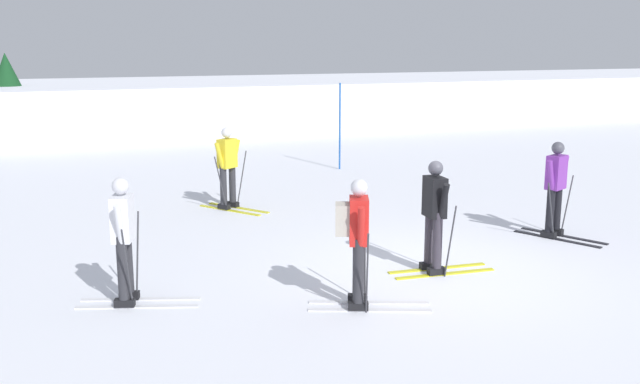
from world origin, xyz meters
The scene contains 9 objects.
ground_plane centered at (0.00, 0.00, 0.00)m, with size 120.00×120.00×0.00m, color white.
far_snow_ridge centered at (0.00, 20.69, 0.93)m, with size 80.00×9.23×1.86m, color white.
skier_purple centered at (3.00, 0.97, 0.92)m, with size 1.01×1.61×1.71m.
skier_red centered at (-1.71, -0.85, 0.96)m, with size 1.62×0.97×1.71m.
skier_yellow centered at (-1.81, 5.27, 0.92)m, with size 1.20×1.53×1.71m.
skier_black centered at (-0.04, 0.01, 0.92)m, with size 1.63×1.00×1.71m.
skier_white centered at (-4.47, 0.39, 0.92)m, with size 1.63×0.95×1.71m.
trail_marker_pole centered at (2.25, 8.77, 1.18)m, with size 0.05×0.05×2.35m, color #1E56AD.
conifer_far_right centered at (-6.29, 19.74, 1.89)m, with size 1.93×1.93×3.07m.
Camera 1 is at (-5.43, -8.78, 3.38)m, focal length 39.61 mm.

